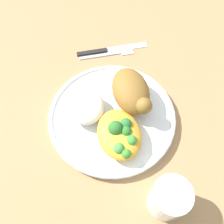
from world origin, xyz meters
TOP-DOWN VIEW (x-y plane):
  - ground_plane at (0.00, 0.00)m, footprint 2.00×2.00m
  - plate at (0.00, 0.00)m, footprint 0.28×0.28m
  - roasted_chicken at (-0.03, 0.05)m, footprint 0.12×0.08m
  - rice_pile at (-0.02, -0.05)m, footprint 0.09×0.08m
  - mac_cheese_with_broccoli at (0.06, 0.00)m, footprint 0.11×0.09m
  - fork at (-0.19, 0.04)m, footprint 0.02×0.14m
  - knife at (-0.20, 0.04)m, footprint 0.03×0.19m
  - water_glass at (0.20, 0.05)m, footprint 0.07×0.07m

SIDE VIEW (x-z plane):
  - ground_plane at x=0.00m, z-range 0.00..0.00m
  - fork at x=-0.19m, z-range 0.00..0.01m
  - knife at x=-0.20m, z-range 0.00..0.01m
  - plate at x=0.00m, z-range 0.00..0.02m
  - water_glass at x=0.20m, z-range 0.00..0.08m
  - rice_pile at x=-0.02m, z-range 0.02..0.06m
  - mac_cheese_with_broccoli at x=0.06m, z-range 0.02..0.07m
  - roasted_chicken at x=-0.03m, z-range 0.02..0.08m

